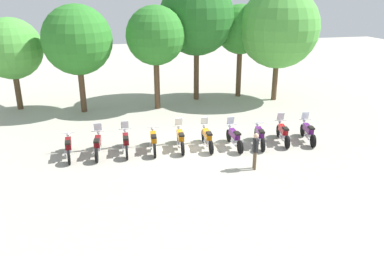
# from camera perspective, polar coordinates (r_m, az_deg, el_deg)

# --- Properties ---
(ground_plane) EXTENTS (80.00, 80.00, 0.00)m
(ground_plane) POSITION_cam_1_polar(r_m,az_deg,el_deg) (18.52, 0.37, -3.13)
(ground_plane) COLOR #ADA899
(motorcycle_0) EXTENTS (0.62, 2.19, 0.99)m
(motorcycle_0) POSITION_cam_1_polar(r_m,az_deg,el_deg) (18.33, -17.92, -2.69)
(motorcycle_0) COLOR black
(motorcycle_0) RESTS_ON ground_plane
(motorcycle_1) EXTENTS (0.63, 2.19, 1.37)m
(motorcycle_1) POSITION_cam_1_polar(r_m,az_deg,el_deg) (18.19, -13.88, -2.41)
(motorcycle_1) COLOR black
(motorcycle_1) RESTS_ON ground_plane
(motorcycle_2) EXTENTS (0.62, 2.19, 1.37)m
(motorcycle_2) POSITION_cam_1_polar(r_m,az_deg,el_deg) (18.23, -9.83, -2.07)
(motorcycle_2) COLOR black
(motorcycle_2) RESTS_ON ground_plane
(motorcycle_3) EXTENTS (0.62, 2.19, 0.99)m
(motorcycle_3) POSITION_cam_1_polar(r_m,az_deg,el_deg) (18.25, -5.76, -1.88)
(motorcycle_3) COLOR black
(motorcycle_3) RESTS_ON ground_plane
(motorcycle_4) EXTENTS (0.62, 2.19, 1.37)m
(motorcycle_4) POSITION_cam_1_polar(r_m,az_deg,el_deg) (18.39, -1.75, -1.57)
(motorcycle_4) COLOR black
(motorcycle_4) RESTS_ON ground_plane
(motorcycle_5) EXTENTS (0.62, 2.19, 1.37)m
(motorcycle_5) POSITION_cam_1_polar(r_m,az_deg,el_deg) (18.54, 2.26, -1.40)
(motorcycle_5) COLOR black
(motorcycle_5) RESTS_ON ground_plane
(motorcycle_6) EXTENTS (0.62, 2.19, 1.37)m
(motorcycle_6) POSITION_cam_1_polar(r_m,az_deg,el_deg) (18.67, 6.31, -1.35)
(motorcycle_6) COLOR black
(motorcycle_6) RESTS_ON ground_plane
(motorcycle_7) EXTENTS (0.75, 2.17, 0.99)m
(motorcycle_7) POSITION_cam_1_polar(r_m,az_deg,el_deg) (19.08, 10.04, -1.11)
(motorcycle_7) COLOR black
(motorcycle_7) RESTS_ON ground_plane
(motorcycle_8) EXTENTS (0.74, 2.17, 1.37)m
(motorcycle_8) POSITION_cam_1_polar(r_m,az_deg,el_deg) (19.69, 13.39, -0.65)
(motorcycle_8) COLOR black
(motorcycle_8) RESTS_ON ground_plane
(motorcycle_9) EXTENTS (0.74, 2.17, 1.37)m
(motorcycle_9) POSITION_cam_1_polar(r_m,az_deg,el_deg) (20.16, 16.89, -0.50)
(motorcycle_9) COLOR black
(motorcycle_9) RESTS_ON ground_plane
(person_0) EXTENTS (0.24, 0.41, 1.63)m
(person_0) POSITION_cam_1_polar(r_m,az_deg,el_deg) (16.35, 9.42, -3.03)
(person_0) COLOR brown
(person_0) RESTS_ON ground_plane
(tree_0) EXTENTS (3.76, 3.76, 5.74)m
(tree_0) POSITION_cam_1_polar(r_m,az_deg,el_deg) (26.44, -25.34, 10.62)
(tree_0) COLOR brown
(tree_0) RESTS_ON ground_plane
(tree_1) EXTENTS (4.17, 4.17, 6.54)m
(tree_1) POSITION_cam_1_polar(r_m,az_deg,el_deg) (24.33, -16.72, 12.43)
(tree_1) COLOR brown
(tree_1) RESTS_ON ground_plane
(tree_2) EXTENTS (3.63, 3.63, 6.45)m
(tree_2) POSITION_cam_1_polar(r_m,az_deg,el_deg) (24.12, -5.47, 13.50)
(tree_2) COLOR brown
(tree_2) RESTS_ON ground_plane
(tree_3) EXTENTS (5.00, 5.00, 8.07)m
(tree_3) POSITION_cam_1_polar(r_m,az_deg,el_deg) (26.20, 0.69, 16.16)
(tree_3) COLOR brown
(tree_3) RESTS_ON ground_plane
(tree_4) EXTENTS (3.37, 3.37, 6.41)m
(tree_4) POSITION_cam_1_polar(r_m,az_deg,el_deg) (27.28, 7.26, 14.32)
(tree_4) COLOR brown
(tree_4) RESTS_ON ground_plane
(tree_5) EXTENTS (5.32, 5.32, 7.57)m
(tree_5) POSITION_cam_1_polar(r_m,az_deg,el_deg) (26.72, 12.81, 14.34)
(tree_5) COLOR brown
(tree_5) RESTS_ON ground_plane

